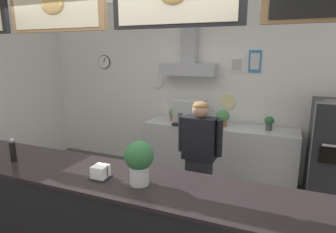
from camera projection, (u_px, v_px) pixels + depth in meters
name	position (u px, v px, depth m)	size (l,w,h in m)	color
back_wall_assembly	(190.00, 84.00, 4.71)	(5.72, 2.56, 2.91)	gray
service_counter	(101.00, 224.00, 2.61)	(4.77, 0.70, 1.01)	black
back_prep_counter	(218.00, 154.00, 4.51)	(2.35, 0.56, 0.94)	#B7BABF
shop_worker	(199.00, 158.00, 3.41)	(0.55, 0.24, 1.50)	#232328
espresso_machine	(190.00, 112.00, 4.52)	(0.46, 0.45, 0.38)	#B7BABF
potted_sage	(174.00, 114.00, 4.69)	(0.17, 0.17, 0.21)	#9E563D
potted_oregano	(223.00, 117.00, 4.34)	(0.20, 0.20, 0.26)	#9E563D
potted_rosemary	(269.00, 122.00, 4.12)	(0.14, 0.14, 0.21)	#4C4C51
pepper_grinder	(13.00, 150.00, 2.75)	(0.06, 0.06, 0.24)	black
napkin_holder	(100.00, 172.00, 2.39)	(0.15, 0.14, 0.13)	#262628
basil_vase	(139.00, 161.00, 2.25)	(0.24, 0.24, 0.36)	silver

